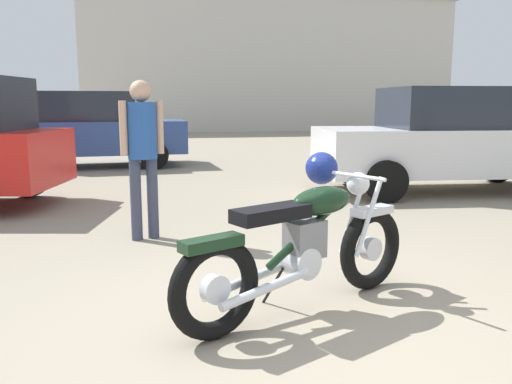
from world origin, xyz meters
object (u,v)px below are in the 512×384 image
object	(u,v)px
pale_sedan_back	(496,124)
dark_sedan_left	(450,140)
bystander	(142,143)
blue_hatchback_right	(89,130)
vintage_motorcycle	(306,240)

from	to	relation	value
pale_sedan_back	dark_sedan_left	xyz separation A→B (m)	(-3.38, -4.20, -0.08)
bystander	pale_sedan_back	world-z (taller)	pale_sedan_back
pale_sedan_back	blue_hatchback_right	distance (m)	9.77
bystander	pale_sedan_back	bearing A→B (deg)	108.81
vintage_motorcycle	dark_sedan_left	size ratio (longest dim) A/B	0.44
dark_sedan_left	bystander	bearing A→B (deg)	29.25
dark_sedan_left	blue_hatchback_right	bearing A→B (deg)	-31.85
vintage_motorcycle	blue_hatchback_right	world-z (taller)	blue_hatchback_right
vintage_motorcycle	pale_sedan_back	xyz separation A→B (m)	(6.77, 8.76, 0.43)
vintage_motorcycle	bystander	bearing A→B (deg)	90.79
blue_hatchback_right	dark_sedan_left	bearing A→B (deg)	139.06
pale_sedan_back	blue_hatchback_right	bearing A→B (deg)	-177.11
vintage_motorcycle	dark_sedan_left	xyz separation A→B (m)	(3.39, 4.56, 0.34)
vintage_motorcycle	dark_sedan_left	distance (m)	5.69
pale_sedan_back	vintage_motorcycle	bearing A→B (deg)	-125.05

